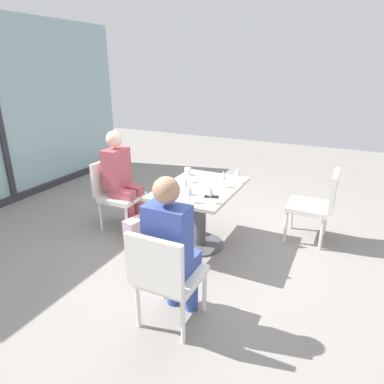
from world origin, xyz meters
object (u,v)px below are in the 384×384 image
object	(u,v)px
chair_side_end	(165,274)
cell_phone_on_table	(211,197)
chair_near_window	(115,190)
wine_glass_4	(185,182)
wine_glass_1	(238,172)
coffee_cup	(188,171)
wine_glass_0	(188,171)
wine_glass_2	(189,190)
person_near_window	(121,176)
dining_table_main	(200,204)
person_side_end	(172,244)
wine_glass_3	(223,175)
wine_glass_5	(210,190)
handbag_0	(137,230)
chair_front_right	(318,202)

from	to	relation	value
chair_side_end	cell_phone_on_table	size ratio (longest dim) A/B	6.04
chair_near_window	chair_side_end	xyz separation A→B (m)	(-1.32, -1.49, 0.00)
chair_near_window	wine_glass_4	bearing A→B (deg)	-103.96
wine_glass_1	coffee_cup	world-z (taller)	wine_glass_1
wine_glass_0	wine_glass_2	world-z (taller)	same
person_near_window	coffee_cup	distance (m)	0.83
dining_table_main	person_side_end	size ratio (longest dim) A/B	0.89
chair_near_window	wine_glass_3	distance (m)	1.46
dining_table_main	cell_phone_on_table	world-z (taller)	cell_phone_on_table
cell_phone_on_table	wine_glass_5	bearing A→B (deg)	-177.36
wine_glass_5	handbag_0	bearing A→B (deg)	80.52
chair_side_end	wine_glass_3	size ratio (longest dim) A/B	4.70
wine_glass_0	wine_glass_3	world-z (taller)	same
person_near_window	dining_table_main	bearing A→B (deg)	-90.00
chair_near_window	wine_glass_5	xyz separation A→B (m)	(-0.39, -1.47, 0.37)
person_near_window	person_side_end	xyz separation A→B (m)	(-1.21, -1.38, 0.00)
wine_glass_1	handbag_0	size ratio (longest dim) A/B	0.62
wine_glass_4	cell_phone_on_table	bearing A→B (deg)	-79.80
wine_glass_3	person_side_end	bearing A→B (deg)	-176.49
wine_glass_0	wine_glass_1	bearing A→B (deg)	-66.71
person_near_window	wine_glass_2	distance (m)	1.27
wine_glass_3	dining_table_main	bearing A→B (deg)	114.37
chair_near_window	chair_front_right	size ratio (longest dim) A/B	1.00
chair_near_window	wine_glass_1	bearing A→B (deg)	-78.72
wine_glass_4	wine_glass_1	bearing A→B (deg)	-32.29
person_side_end	chair_side_end	bearing A→B (deg)	180.00
dining_table_main	wine_glass_3	world-z (taller)	wine_glass_3
chair_front_right	handbag_0	world-z (taller)	chair_front_right
person_near_window	wine_glass_4	distance (m)	1.08
wine_glass_2	wine_glass_4	xyz separation A→B (m)	(0.18, 0.14, 0.00)
dining_table_main	wine_glass_5	world-z (taller)	wine_glass_5
dining_table_main	wine_glass_3	bearing A→B (deg)	-65.63
chair_side_end	wine_glass_4	xyz separation A→B (m)	(1.03, 0.35, 0.37)
wine_glass_4	coffee_cup	distance (m)	0.67
wine_glass_1	handbag_0	xyz separation A→B (m)	(-0.52, 1.06, -0.72)
wine_glass_1	wine_glass_5	distance (m)	0.69
wine_glass_0	wine_glass_2	bearing A→B (deg)	-152.22
chair_near_window	wine_glass_0	xyz separation A→B (m)	(0.08, -0.99, 0.37)
chair_side_end	person_near_window	distance (m)	1.92
person_near_window	wine_glass_5	world-z (taller)	person_near_window
wine_glass_3	wine_glass_2	bearing A→B (deg)	166.87
chair_near_window	coffee_cup	xyz separation A→B (m)	(0.33, -0.87, 0.28)
chair_near_window	handbag_0	bearing A→B (deg)	-115.84
chair_front_right	wine_glass_3	xyz separation A→B (m)	(-0.60, 0.95, 0.37)
chair_near_window	wine_glass_3	bearing A→B (deg)	-85.80
chair_front_right	cell_phone_on_table	bearing A→B (deg)	134.71
chair_front_right	coffee_cup	size ratio (longest dim) A/B	9.67
wine_glass_3	cell_phone_on_table	distance (m)	0.36
coffee_cup	wine_glass_0	bearing A→B (deg)	-152.82
chair_front_right	person_near_window	xyz separation A→B (m)	(-0.71, 2.26, 0.20)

